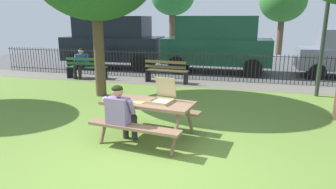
{
  "coord_description": "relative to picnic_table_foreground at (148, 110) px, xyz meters",
  "views": [
    {
      "loc": [
        1.55,
        -4.13,
        2.36
      ],
      "look_at": [
        -0.02,
        1.96,
        0.75
      ],
      "focal_mm": 31.89,
      "sensor_mm": 36.0,
      "label": 1
    }
  ],
  "objects": [
    {
      "name": "person_on_park_bench",
      "position": [
        -4.61,
        5.33,
        0.06
      ],
      "size": [
        0.62,
        0.6,
        1.19
      ],
      "color": "black",
      "rests_on": "ground"
    },
    {
      "name": "iron_fence_streetside",
      "position": [
        0.25,
        6.15,
        -0.04
      ],
      "size": [
        18.08,
        0.03,
        1.09
      ],
      "color": "#2D2823",
      "rests_on": "ground"
    },
    {
      "name": "picnic_table_foreground",
      "position": [
        0.0,
        0.0,
        0.0
      ],
      "size": [
        1.98,
        1.71,
        0.79
      ],
      "color": "#8C684F",
      "rests_on": "ground"
    },
    {
      "name": "cobblestone_walkway",
      "position": [
        0.25,
        5.45,
        -0.6
      ],
      "size": [
        28.0,
        1.4,
        0.01
      ],
      "primitive_type": "cube",
      "color": "slate"
    },
    {
      "name": "far_tree_center",
      "position": [
        3.95,
        15.93,
        2.82
      ],
      "size": [
        2.97,
        2.97,
        4.79
      ],
      "color": "brown",
      "rests_on": "ground"
    },
    {
      "name": "ground",
      "position": [
        0.25,
        0.45,
        -0.61
      ],
      "size": [
        28.0,
        11.39,
        0.02
      ],
      "primitive_type": "cube",
      "color": "olive"
    },
    {
      "name": "parked_car_far_left",
      "position": [
        -4.42,
        8.12,
        0.71
      ],
      "size": [
        4.77,
        2.23,
        2.46
      ],
      "color": "black",
      "rests_on": "ground"
    },
    {
      "name": "park_bench_left",
      "position": [
        -4.35,
        5.31,
        -0.18
      ],
      "size": [
        1.62,
        0.54,
        0.85
      ],
      "color": "#2A5A29",
      "rests_on": "ground"
    },
    {
      "name": "lamp_post_walkway",
      "position": [
        4.03,
        4.53,
        2.04
      ],
      "size": [
        0.28,
        0.28,
        4.36
      ],
      "color": "#2D382D",
      "rests_on": "ground"
    },
    {
      "name": "park_bench_center",
      "position": [
        -1.03,
        5.31,
        -0.18
      ],
      "size": [
        1.63,
        0.61,
        0.85
      ],
      "color": "brown",
      "rests_on": "ground"
    },
    {
      "name": "adult_at_table",
      "position": [
        -0.39,
        -0.45,
        0.06
      ],
      "size": [
        0.63,
        0.63,
        1.19
      ],
      "color": "#303030",
      "rests_on": "ground"
    },
    {
      "name": "far_tree_left",
      "position": [
        -8.92,
        15.93,
        2.86
      ],
      "size": [
        2.6,
        2.6,
        4.68
      ],
      "color": "brown",
      "rests_on": "ground"
    },
    {
      "name": "street_asphalt",
      "position": [
        0.25,
        10.09,
        -0.6
      ],
      "size": [
        28.0,
        7.88,
        0.01
      ],
      "primitive_type": "cube",
      "color": "#515154"
    },
    {
      "name": "parked_car_left",
      "position": [
        0.55,
        8.12,
        0.71
      ],
      "size": [
        4.73,
        2.13,
        2.46
      ],
      "color": "#174733",
      "rests_on": "ground"
    },
    {
      "name": "pizza_slice_on_table",
      "position": [
        -0.12,
        -0.1,
        0.18
      ],
      "size": [
        0.27,
        0.19,
        0.02
      ],
      "color": "#EFD95D",
      "rests_on": "picnic_table_foreground"
    },
    {
      "name": "pizza_box_open",
      "position": [
        0.29,
        0.07,
        0.28
      ],
      "size": [
        0.5,
        0.55,
        0.47
      ],
      "color": "tan",
      "rests_on": "picnic_table_foreground"
    }
  ]
}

